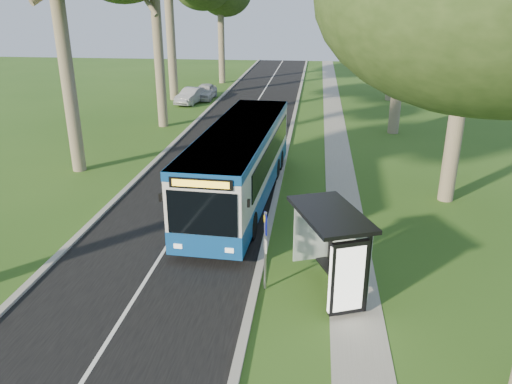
# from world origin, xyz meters

# --- Properties ---
(ground) EXTENTS (120.00, 120.00, 0.00)m
(ground) POSITION_xyz_m (0.00, 0.00, 0.00)
(ground) COLOR #2C531A
(ground) RESTS_ON ground
(road) EXTENTS (7.00, 100.00, 0.02)m
(road) POSITION_xyz_m (-3.50, 10.00, 0.01)
(road) COLOR black
(road) RESTS_ON ground
(kerb_east) EXTENTS (0.25, 100.00, 0.12)m
(kerb_east) POSITION_xyz_m (0.00, 10.00, 0.06)
(kerb_east) COLOR #9E9B93
(kerb_east) RESTS_ON ground
(kerb_west) EXTENTS (0.25, 100.00, 0.12)m
(kerb_west) POSITION_xyz_m (-7.00, 10.00, 0.06)
(kerb_west) COLOR #9E9B93
(kerb_west) RESTS_ON ground
(centre_line) EXTENTS (0.12, 100.00, 0.00)m
(centre_line) POSITION_xyz_m (-3.50, 10.00, 0.02)
(centre_line) COLOR white
(centre_line) RESTS_ON road
(footpath) EXTENTS (1.50, 100.00, 0.02)m
(footpath) POSITION_xyz_m (3.00, 10.00, 0.01)
(footpath) COLOR gray
(footpath) RESTS_ON ground
(bus) EXTENTS (3.22, 12.48, 3.28)m
(bus) POSITION_xyz_m (-1.52, 4.94, 1.70)
(bus) COLOR silver
(bus) RESTS_ON ground
(bus_stop_sign) EXTENTS (0.13, 0.36, 2.55)m
(bus_stop_sign) POSITION_xyz_m (0.30, -2.24, 1.59)
(bus_stop_sign) COLOR gray
(bus_stop_sign) RESTS_ON ground
(bus_shelter) EXTENTS (2.67, 3.44, 2.62)m
(bus_shelter) POSITION_xyz_m (2.31, -2.57, 1.85)
(bus_shelter) COLOR black
(bus_shelter) RESTS_ON ground
(litter_bin) EXTENTS (0.56, 0.56, 0.99)m
(litter_bin) POSITION_xyz_m (1.53, 3.21, 0.50)
(litter_bin) COLOR black
(litter_bin) RESTS_ON ground
(car_white) EXTENTS (1.66, 4.04, 1.37)m
(car_white) POSITION_xyz_m (-8.27, 28.41, 0.68)
(car_white) COLOR silver
(car_white) RESTS_ON ground
(car_silver) EXTENTS (2.20, 4.21, 1.32)m
(car_silver) POSITION_xyz_m (-9.02, 26.29, 0.66)
(car_silver) COLOR #A0A2A7
(car_silver) RESTS_ON ground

